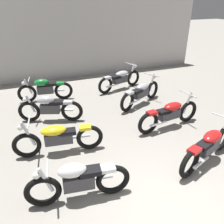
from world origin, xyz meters
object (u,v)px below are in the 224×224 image
(motorcycle_right_row_2, at_px, (141,92))
(motorcycle_left_row_1, at_px, (58,137))
(motorcycle_left_row_0, at_px, (78,180))
(motorcycle_left_row_2, at_px, (50,108))
(motorcycle_right_row_3, at_px, (120,79))
(motorcycle_right_row_0, at_px, (209,145))
(motorcycle_right_row_1, at_px, (170,113))
(motorcycle_left_row_3, at_px, (45,89))

(motorcycle_right_row_2, bearing_deg, motorcycle_left_row_1, -150.72)
(motorcycle_right_row_2, bearing_deg, motorcycle_left_row_0, -132.60)
(motorcycle_left_row_0, relative_size, motorcycle_left_row_2, 1.04)
(motorcycle_left_row_1, xyz_separation_m, motorcycle_right_row_3, (3.13, 3.44, 0.00))
(motorcycle_right_row_2, relative_size, motorcycle_right_row_3, 0.95)
(motorcycle_left_row_0, relative_size, motorcycle_right_row_2, 0.98)
(motorcycle_right_row_0, bearing_deg, motorcycle_right_row_1, 87.01)
(motorcycle_left_row_0, relative_size, motorcycle_right_row_1, 0.91)
(motorcycle_left_row_1, height_order, motorcycle_left_row_3, motorcycle_left_row_1)
(motorcycle_right_row_0, bearing_deg, motorcycle_right_row_3, 90.06)
(motorcycle_right_row_2, distance_m, motorcycle_right_row_3, 1.64)
(motorcycle_left_row_3, distance_m, motorcycle_right_row_0, 5.84)
(motorcycle_left_row_2, distance_m, motorcycle_right_row_3, 3.52)
(motorcycle_right_row_1, bearing_deg, motorcycle_left_row_0, -152.08)
(motorcycle_left_row_2, height_order, motorcycle_right_row_0, motorcycle_right_row_0)
(motorcycle_left_row_3, xyz_separation_m, motorcycle_right_row_0, (3.02, -4.99, -0.01))
(motorcycle_left_row_3, xyz_separation_m, motorcycle_right_row_3, (3.02, 0.06, -0.01))
(motorcycle_left_row_3, bearing_deg, motorcycle_left_row_1, -91.97)
(motorcycle_left_row_0, bearing_deg, motorcycle_right_row_1, 27.92)
(motorcycle_right_row_2, bearing_deg, motorcycle_left_row_2, -178.62)
(motorcycle_left_row_3, bearing_deg, motorcycle_left_row_0, -90.33)
(motorcycle_left_row_2, xyz_separation_m, motorcycle_right_row_2, (3.16, 0.08, -0.01))
(motorcycle_right_row_2, bearing_deg, motorcycle_right_row_3, 92.92)
(motorcycle_right_row_1, distance_m, motorcycle_right_row_3, 3.38)
(motorcycle_left_row_3, bearing_deg, motorcycle_right_row_2, -27.00)
(motorcycle_right_row_1, bearing_deg, motorcycle_left_row_3, 133.12)
(motorcycle_left_row_0, bearing_deg, motorcycle_right_row_3, 58.84)
(motorcycle_right_row_0, relative_size, motorcycle_right_row_2, 1.04)
(motorcycle_left_row_0, distance_m, motorcycle_right_row_3, 5.89)
(motorcycle_left_row_0, relative_size, motorcycle_left_row_1, 0.91)
(motorcycle_left_row_0, distance_m, motorcycle_left_row_3, 4.98)
(motorcycle_left_row_3, height_order, motorcycle_right_row_3, motorcycle_right_row_3)
(motorcycle_left_row_1, distance_m, motorcycle_right_row_2, 3.69)
(motorcycle_left_row_2, distance_m, motorcycle_right_row_1, 3.58)
(motorcycle_left_row_2, height_order, motorcycle_right_row_3, motorcycle_right_row_3)
(motorcycle_left_row_1, bearing_deg, motorcycle_left_row_0, -86.86)
(motorcycle_left_row_0, height_order, motorcycle_right_row_3, motorcycle_right_row_3)
(motorcycle_left_row_1, height_order, motorcycle_right_row_2, same)
(motorcycle_left_row_0, height_order, motorcycle_right_row_2, motorcycle_right_row_2)
(motorcycle_left_row_0, distance_m, motorcycle_right_row_0, 3.05)
(motorcycle_left_row_1, distance_m, motorcycle_right_row_3, 4.65)
(motorcycle_left_row_0, xyz_separation_m, motorcycle_right_row_2, (3.13, 3.40, -0.01))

